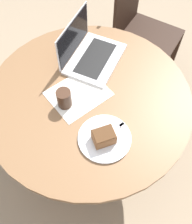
{
  "coord_description": "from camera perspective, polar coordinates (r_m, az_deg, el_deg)",
  "views": [
    {
      "loc": [
        -0.04,
        -0.76,
        1.81
      ],
      "look_at": [
        0.03,
        -0.12,
        0.76
      ],
      "focal_mm": 42.0,
      "sensor_mm": 36.0,
      "label": 1
    }
  ],
  "objects": [
    {
      "name": "ground_plane",
      "position": [
        1.97,
        -1.15,
        -8.66
      ],
      "size": [
        12.0,
        12.0,
        0.0
      ],
      "primitive_type": "plane",
      "color": "gray"
    },
    {
      "name": "dining_table",
      "position": [
        1.45,
        -1.55,
        0.33
      ],
      "size": [
        1.05,
        1.05,
        0.72
      ],
      "color": "brown",
      "rests_on": "ground_plane"
    },
    {
      "name": "chair",
      "position": [
        2.05,
        9.55,
        17.57
      ],
      "size": [
        0.59,
        0.59,
        0.98
      ],
      "rotation": [
        0.0,
        0.0,
        4.08
      ],
      "color": "black",
      "rests_on": "ground_plane"
    },
    {
      "name": "paper_document",
      "position": [
        1.34,
        -3.87,
        4.0
      ],
      "size": [
        0.37,
        0.35,
        0.0
      ],
      "rotation": [
        0.0,
        0.0,
        0.57
      ],
      "color": "white",
      "rests_on": "dining_table"
    },
    {
      "name": "plate",
      "position": [
        1.2,
        1.88,
        -5.73
      ],
      "size": [
        0.25,
        0.25,
        0.01
      ],
      "color": "silver",
      "rests_on": "dining_table"
    },
    {
      "name": "cake_slice",
      "position": [
        1.16,
        1.71,
        -5.41
      ],
      "size": [
        0.11,
        0.1,
        0.07
      ],
      "rotation": [
        0.0,
        0.0,
        0.25
      ],
      "color": "brown",
      "rests_on": "plate"
    },
    {
      "name": "fork",
      "position": [
        1.21,
        3.72,
        -4.1
      ],
      "size": [
        0.16,
        0.11,
        0.0
      ],
      "rotation": [
        0.0,
        0.0,
        6.84
      ],
      "color": "silver",
      "rests_on": "plate"
    },
    {
      "name": "coffee_glass",
      "position": [
        1.27,
        -6.95,
        2.91
      ],
      "size": [
        0.07,
        0.07,
        0.1
      ],
      "color": "#3D2619",
      "rests_on": "dining_table"
    },
    {
      "name": "laptop",
      "position": [
        1.47,
        -1.31,
        12.59
      ],
      "size": [
        0.39,
        0.42,
        0.22
      ],
      "rotation": [
        0.0,
        0.0,
        4.18
      ],
      "color": "silver",
      "rests_on": "dining_table"
    }
  ]
}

